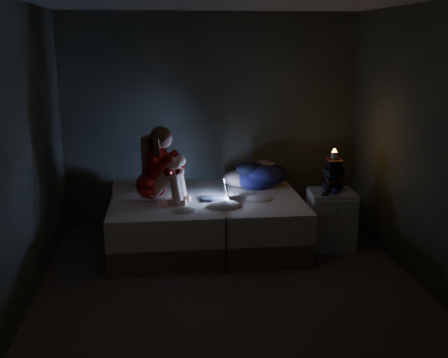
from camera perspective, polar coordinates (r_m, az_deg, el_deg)
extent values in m
cube|color=#403935|center=(5.16, 0.73, -11.55)|extent=(3.60, 3.80, 0.02)
cube|color=#2E3228|center=(6.61, -1.34, 6.15)|extent=(3.60, 0.02, 2.60)
cube|color=#2E3228|center=(2.92, 5.56, -4.69)|extent=(3.60, 0.02, 2.60)
cube|color=#2E3228|center=(4.86, -20.93, 2.16)|extent=(0.02, 3.80, 2.60)
cube|color=#2E3228|center=(5.28, 20.69, 3.11)|extent=(0.02, 3.80, 2.60)
cube|color=white|center=(6.17, -9.59, -0.93)|extent=(0.45, 0.32, 0.13)
cube|color=silver|center=(6.11, 11.32, -4.24)|extent=(0.51, 0.46, 0.65)
cylinder|color=beige|center=(5.98, 11.63, 2.19)|extent=(0.07, 0.07, 0.08)
cube|color=black|center=(5.88, 10.82, -1.59)|extent=(0.11, 0.15, 0.01)
sphere|color=navy|center=(5.88, 11.80, -1.29)|extent=(0.08, 0.08, 0.08)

